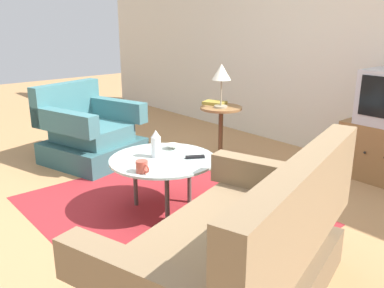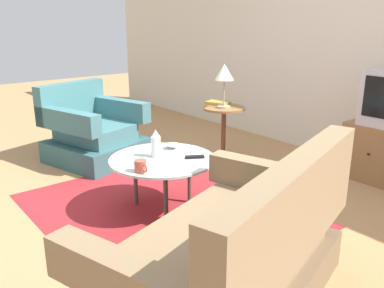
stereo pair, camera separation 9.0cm
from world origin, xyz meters
name	(u,v)px [view 2 (the right image)]	position (x,y,z in m)	size (l,w,h in m)	color
ground_plane	(157,208)	(0.00, 0.00, 0.00)	(16.00, 16.00, 0.00)	#AD7F51
back_wall	(336,36)	(0.00, 2.44, 1.35)	(9.00, 0.12, 2.70)	beige
area_rug	(164,210)	(0.06, 0.03, 0.00)	(2.25, 1.85, 0.00)	maroon
armchair	(92,134)	(-1.50, 0.16, 0.30)	(1.10, 1.08, 0.85)	#325C60
couch	(230,259)	(1.26, -0.37, 0.30)	(1.32, 1.72, 0.92)	brown
coffee_table	(163,162)	(0.06, 0.03, 0.43)	(0.86, 0.86, 0.46)	#B2C6C1
side_table	(224,124)	(-0.48, 1.21, 0.45)	(0.45, 0.45, 0.64)	olive
table_lamp	(224,74)	(-0.46, 1.18, 0.99)	(0.20, 0.20, 0.46)	#9E937A
vase	(155,144)	(0.00, 0.01, 0.57)	(0.08, 0.08, 0.23)	white
mug	(141,166)	(0.22, -0.27, 0.51)	(0.14, 0.09, 0.09)	#B74C3D
bowl	(173,146)	(-0.09, 0.24, 0.48)	(0.12, 0.12, 0.04)	silver
tv_remote_dark	(195,157)	(0.23, 0.23, 0.47)	(0.11, 0.15, 0.02)	black
book	(218,103)	(-0.63, 1.25, 0.65)	(0.28, 0.24, 0.03)	olive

